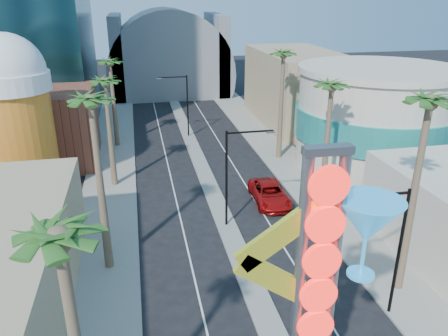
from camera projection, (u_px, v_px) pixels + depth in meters
sidewalk_west at (112, 166)px, 47.00m from camera, size 5.00×100.00×0.15m
sidewalk_east at (280, 154)px, 50.54m from camera, size 5.00×100.00×0.15m
median at (195, 151)px, 51.49m from camera, size 1.60×84.00×0.15m
brick_filler_west at (47, 127)px, 47.05m from camera, size 10.00×10.00×8.00m
filler_east at (296, 88)px, 61.73m from camera, size 10.00×20.00×10.00m
beer_mug at (13, 111)px, 38.16m from camera, size 7.00×7.00×14.50m
turquoise_building at (375, 118)px, 45.65m from camera, size 16.60×16.60×10.60m
canopy at (169, 69)px, 80.82m from camera, size 22.00×16.00×22.00m
neon_sign at (336, 271)px, 17.10m from camera, size 6.53×2.60×12.55m
streetlight_0 at (233, 169)px, 33.44m from camera, size 3.79×0.25×8.00m
streetlight_1 at (183, 100)px, 55.05m from camera, size 3.79×0.25×8.00m
streetlight_2 at (393, 243)px, 23.71m from camera, size 3.45×0.25×8.00m
palm_0 at (61, 256)px, 13.42m from camera, size 2.40×2.40×11.70m
palm_1 at (92, 113)px, 25.81m from camera, size 2.40×2.40×12.70m
palm_2 at (105, 89)px, 39.04m from camera, size 2.40×2.40×11.20m
palm_3 at (110, 68)px, 49.94m from camera, size 2.40×2.40×11.20m
palm_5 at (428, 116)px, 23.55m from camera, size 2.40×2.40×13.20m
palm_6 at (331, 94)px, 34.95m from camera, size 2.40×2.40×11.70m
palm_7 at (283, 61)px, 45.53m from camera, size 2.40×2.40×12.70m
red_pickup at (269, 194)px, 38.81m from camera, size 3.03×6.22×1.70m
pedestrian_b at (337, 190)px, 38.77m from camera, size 1.08×0.92×1.96m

